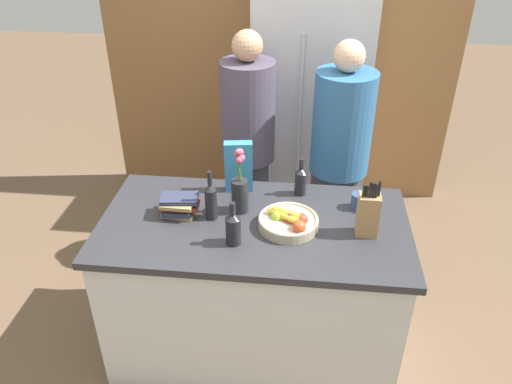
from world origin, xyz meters
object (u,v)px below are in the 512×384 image
at_px(knife_block, 368,214).
at_px(bottle_oil, 301,180).
at_px(coffee_mug, 359,201).
at_px(person_at_sink, 248,140).
at_px(flower_vase, 240,191).
at_px(refrigerator, 309,105).
at_px(bottle_wine, 233,228).
at_px(book_stack, 179,205).
at_px(person_in_blue, 340,153).
at_px(bottle_vinegar, 211,200).
at_px(cereal_box, 238,167).
at_px(fruit_bowl, 288,221).

xyz_separation_m(knife_block, bottle_oil, (-0.34, 0.34, -0.03)).
xyz_separation_m(coffee_mug, person_at_sink, (-0.68, 0.69, -0.01)).
height_order(flower_vase, coffee_mug, flower_vase).
height_order(refrigerator, bottle_wine, refrigerator).
bearing_deg(bottle_oil, bottle_wine, -122.21).
xyz_separation_m(flower_vase, person_at_sink, (-0.05, 0.79, -0.09)).
height_order(flower_vase, book_stack, flower_vase).
bearing_deg(book_stack, person_in_blue, 41.51).
bearing_deg(bottle_vinegar, cereal_box, 70.80).
bearing_deg(bottle_oil, flower_vase, -146.77).
height_order(refrigerator, bottle_vinegar, refrigerator).
distance_m(fruit_bowl, knife_block, 0.39).
xyz_separation_m(refrigerator, knife_block, (0.31, -1.54, 0.06)).
xyz_separation_m(coffee_mug, bottle_wine, (-0.63, -0.38, 0.05)).
bearing_deg(person_in_blue, bottle_wine, -95.10).
bearing_deg(cereal_box, book_stack, -135.02).
height_order(book_stack, person_in_blue, person_in_blue).
height_order(refrigerator, book_stack, refrigerator).
relative_size(flower_vase, bottle_wine, 1.59).
height_order(cereal_box, bottle_oil, cereal_box).
distance_m(knife_block, cereal_box, 0.77).
bearing_deg(person_at_sink, fruit_bowl, -68.86).
relative_size(fruit_bowl, coffee_mug, 2.88).
relative_size(knife_block, bottle_wine, 1.32).
relative_size(cereal_box, bottle_vinegar, 1.07).
distance_m(book_stack, bottle_wine, 0.39).
distance_m(knife_block, person_at_sink, 1.17).
xyz_separation_m(refrigerator, flower_vase, (-0.34, -1.40, 0.07)).
height_order(refrigerator, knife_block, refrigerator).
relative_size(coffee_mug, bottle_wine, 0.46).
distance_m(knife_block, book_stack, 0.97).
bearing_deg(bottle_oil, person_at_sink, 122.03).
relative_size(coffee_mug, bottle_oil, 0.48).
xyz_separation_m(refrigerator, bottle_wine, (-0.34, -1.69, 0.04)).
xyz_separation_m(knife_block, cereal_box, (-0.69, 0.35, 0.03)).
relative_size(flower_vase, bottle_vinegar, 1.33).
bearing_deg(flower_vase, refrigerator, 76.25).
bearing_deg(bottle_wine, person_at_sink, 93.04).
height_order(flower_vase, bottle_oil, flower_vase).
bearing_deg(person_at_sink, refrigerator, 59.34).
relative_size(flower_vase, bottle_oil, 1.67).
bearing_deg(coffee_mug, fruit_bowl, -149.13).
xyz_separation_m(refrigerator, bottle_vinegar, (-0.48, -1.49, 0.05)).
bearing_deg(person_at_sink, bottle_oil, -55.89).
bearing_deg(bottle_vinegar, fruit_bowl, -6.07).
xyz_separation_m(fruit_bowl, bottle_wine, (-0.26, -0.16, 0.05)).
relative_size(book_stack, bottle_wine, 0.89).
height_order(cereal_box, bottle_vinegar, cereal_box).
bearing_deg(cereal_box, person_at_sink, 91.58).
height_order(knife_block, coffee_mug, knife_block).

